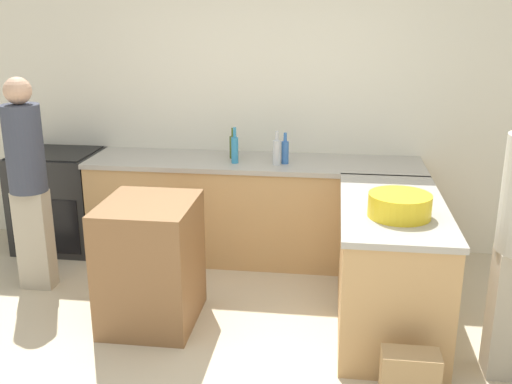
% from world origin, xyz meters
% --- Properties ---
extents(ground_plane, '(14.00, 14.00, 0.00)m').
position_xyz_m(ground_plane, '(0.00, 0.00, 0.00)').
color(ground_plane, beige).
extents(wall_back, '(8.00, 0.06, 2.70)m').
position_xyz_m(wall_back, '(0.00, 2.12, 1.35)').
color(wall_back, silver).
rests_on(wall_back, ground_plane).
extents(counter_back, '(2.84, 0.69, 0.88)m').
position_xyz_m(counter_back, '(0.00, 1.76, 0.44)').
color(counter_back, tan).
rests_on(counter_back, ground_plane).
extents(counter_peninsula, '(0.69, 1.46, 0.88)m').
position_xyz_m(counter_peninsula, '(1.08, 0.71, 0.44)').
color(counter_peninsula, tan).
rests_on(counter_peninsula, ground_plane).
extents(range_oven, '(0.73, 0.65, 0.89)m').
position_xyz_m(range_oven, '(-1.79, 1.77, 0.44)').
color(range_oven, black).
rests_on(range_oven, ground_plane).
extents(island_table, '(0.62, 0.70, 0.88)m').
position_xyz_m(island_table, '(-0.55, 0.54, 0.44)').
color(island_table, brown).
rests_on(island_table, ground_plane).
extents(mixing_bowl, '(0.39, 0.39, 0.15)m').
position_xyz_m(mixing_bowl, '(1.09, 0.46, 0.95)').
color(mixing_bowl, yellow).
rests_on(mixing_bowl, counter_peninsula).
extents(water_bottle_blue, '(0.06, 0.06, 0.26)m').
position_xyz_m(water_bottle_blue, '(0.27, 1.68, 0.98)').
color(water_bottle_blue, '#386BB7').
rests_on(water_bottle_blue, counter_back).
extents(vinegar_bottle_clear, '(0.07, 0.07, 0.28)m').
position_xyz_m(vinegar_bottle_clear, '(0.20, 1.63, 0.99)').
color(vinegar_bottle_clear, silver).
rests_on(vinegar_bottle_clear, counter_back).
extents(olive_oil_bottle, '(0.06, 0.06, 0.26)m').
position_xyz_m(olive_oil_bottle, '(-0.19, 1.81, 0.99)').
color(olive_oil_bottle, '#475B1E').
rests_on(olive_oil_bottle, counter_back).
extents(dish_soap_bottle, '(0.06, 0.06, 0.30)m').
position_xyz_m(dish_soap_bottle, '(-0.15, 1.64, 1.00)').
color(dish_soap_bottle, '#338CBF').
rests_on(dish_soap_bottle, counter_back).
extents(person_by_range, '(0.28, 0.28, 1.65)m').
position_xyz_m(person_by_range, '(-1.61, 0.94, 0.91)').
color(person_by_range, '#ADA38E').
rests_on(person_by_range, ground_plane).
extents(paper_bag, '(0.32, 0.17, 0.34)m').
position_xyz_m(paper_bag, '(1.13, -0.21, 0.17)').
color(paper_bag, '#A88456').
rests_on(paper_bag, ground_plane).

